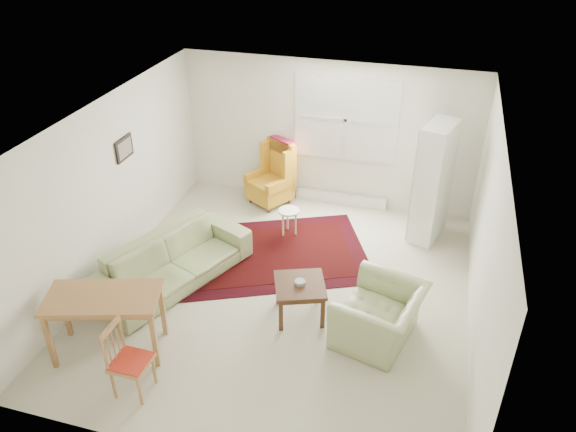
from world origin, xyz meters
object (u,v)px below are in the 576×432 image
(sofa, at_px, (172,253))
(desk_chair, at_px, (131,361))
(coffee_table, at_px, (300,299))
(armchair, at_px, (380,311))
(cabinet, at_px, (433,183))
(wingback_chair, at_px, (269,174))
(stool, at_px, (289,222))
(desk, at_px, (108,323))

(sofa, xyz_separation_m, desk_chair, (0.46, -1.97, -0.01))
(coffee_table, bearing_deg, armchair, -7.80)
(cabinet, relative_size, desk_chair, 2.10)
(sofa, bearing_deg, cabinet, -33.29)
(sofa, xyz_separation_m, coffee_table, (1.90, -0.24, -0.21))
(sofa, relative_size, wingback_chair, 2.03)
(coffee_table, bearing_deg, stool, 109.86)
(wingback_chair, distance_m, stool, 1.13)
(coffee_table, relative_size, desk, 0.49)
(armchair, bearing_deg, desk, -56.19)
(coffee_table, bearing_deg, desk, -148.70)
(armchair, distance_m, wingback_chair, 3.72)
(armchair, xyz_separation_m, desk, (-3.07, -1.09, -0.01))
(cabinet, distance_m, desk, 5.09)
(coffee_table, height_order, desk, desk)
(stool, bearing_deg, coffee_table, -70.14)
(armchair, xyz_separation_m, coffee_table, (-1.04, 0.14, -0.16))
(sofa, xyz_separation_m, stool, (1.23, 1.63, -0.24))
(wingback_chair, bearing_deg, armchair, -20.25)
(stool, height_order, desk, desk)
(sofa, relative_size, stool, 5.13)
(armchair, distance_m, desk_chair, 2.95)
(armchair, distance_m, desk, 3.26)
(desk_chair, bearing_deg, sofa, 14.00)
(wingback_chair, relative_size, desk, 0.87)
(armchair, bearing_deg, stool, -125.19)
(sofa, bearing_deg, desk_chair, -143.22)
(wingback_chair, relative_size, cabinet, 0.60)
(sofa, distance_m, desk_chair, 2.02)
(wingback_chair, relative_size, desk_chair, 1.25)
(sofa, distance_m, cabinet, 4.05)
(wingback_chair, distance_m, coffee_table, 3.06)
(coffee_table, distance_m, cabinet, 2.92)
(armchair, relative_size, wingback_chair, 0.94)
(desk, height_order, desk_chair, desk_chair)
(sofa, height_order, stool, sofa)
(desk_chair, bearing_deg, desk, 50.62)
(wingback_chair, height_order, stool, wingback_chair)
(stool, bearing_deg, sofa, -126.93)
(armchair, relative_size, coffee_table, 1.70)
(sofa, xyz_separation_m, cabinet, (3.36, 2.20, 0.49))
(wingback_chair, xyz_separation_m, coffee_table, (1.28, -2.76, -0.31))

